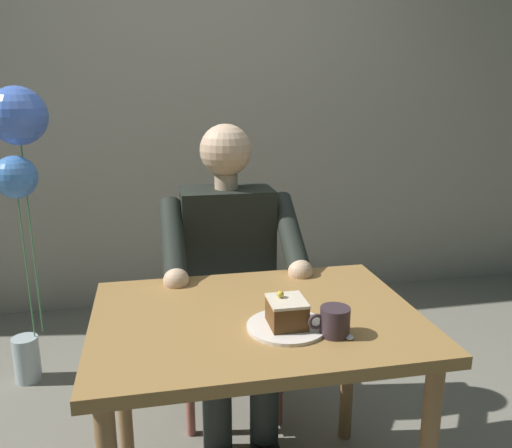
{
  "coord_description": "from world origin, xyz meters",
  "views": [
    {
      "loc": [
        0.29,
        1.39,
        1.36
      ],
      "look_at": [
        -0.02,
        -0.1,
        0.95
      ],
      "focal_mm": 36.43,
      "sensor_mm": 36.0,
      "label": 1
    }
  ],
  "objects_px": {
    "dining_table": "(256,342)",
    "balloon_display": "(18,164)",
    "coffee_cup": "(334,321)",
    "chair": "(225,294)",
    "dessert_spoon": "(344,331)",
    "cake_slice": "(287,312)",
    "seated_person": "(230,276)"
  },
  "relations": [
    {
      "from": "cake_slice",
      "to": "balloon_display",
      "type": "distance_m",
      "value": 1.48
    },
    {
      "from": "chair",
      "to": "seated_person",
      "type": "height_order",
      "value": "seated_person"
    },
    {
      "from": "dining_table",
      "to": "seated_person",
      "type": "xyz_separation_m",
      "value": [
        -0.0,
        -0.51,
        0.02
      ]
    },
    {
      "from": "dining_table",
      "to": "balloon_display",
      "type": "distance_m",
      "value": 1.39
    },
    {
      "from": "chair",
      "to": "dessert_spoon",
      "type": "relative_size",
      "value": 6.33
    },
    {
      "from": "dining_table",
      "to": "dessert_spoon",
      "type": "bearing_deg",
      "value": 141.74
    },
    {
      "from": "chair",
      "to": "cake_slice",
      "type": "distance_m",
      "value": 0.84
    },
    {
      "from": "dining_table",
      "to": "coffee_cup",
      "type": "distance_m",
      "value": 0.28
    },
    {
      "from": "cake_slice",
      "to": "balloon_display",
      "type": "height_order",
      "value": "balloon_display"
    },
    {
      "from": "dessert_spoon",
      "to": "balloon_display",
      "type": "xyz_separation_m",
      "value": [
        1.06,
        -1.19,
        0.32
      ]
    },
    {
      "from": "seated_person",
      "to": "balloon_display",
      "type": "distance_m",
      "value": 1.07
    },
    {
      "from": "seated_person",
      "to": "balloon_display",
      "type": "height_order",
      "value": "balloon_display"
    },
    {
      "from": "chair",
      "to": "dining_table",
      "type": "bearing_deg",
      "value": 90.0
    },
    {
      "from": "chair",
      "to": "dessert_spoon",
      "type": "xyz_separation_m",
      "value": [
        -0.21,
        0.85,
        0.22
      ]
    },
    {
      "from": "dining_table",
      "to": "chair",
      "type": "xyz_separation_m",
      "value": [
        0.0,
        -0.69,
        -0.12
      ]
    },
    {
      "from": "chair",
      "to": "dessert_spoon",
      "type": "distance_m",
      "value": 0.91
    },
    {
      "from": "coffee_cup",
      "to": "dessert_spoon",
      "type": "distance_m",
      "value": 0.05
    },
    {
      "from": "coffee_cup",
      "to": "balloon_display",
      "type": "xyz_separation_m",
      "value": [
        1.03,
        -1.19,
        0.29
      ]
    },
    {
      "from": "coffee_cup",
      "to": "dessert_spoon",
      "type": "bearing_deg",
      "value": -170.9
    },
    {
      "from": "seated_person",
      "to": "dining_table",
      "type": "bearing_deg",
      "value": 90.0
    },
    {
      "from": "dining_table",
      "to": "cake_slice",
      "type": "height_order",
      "value": "cake_slice"
    },
    {
      "from": "cake_slice",
      "to": "balloon_display",
      "type": "xyz_separation_m",
      "value": [
        0.91,
        -1.12,
        0.28
      ]
    },
    {
      "from": "dining_table",
      "to": "dessert_spoon",
      "type": "height_order",
      "value": "dessert_spoon"
    },
    {
      "from": "dining_table",
      "to": "dessert_spoon",
      "type": "xyz_separation_m",
      "value": [
        -0.21,
        0.17,
        0.1
      ]
    },
    {
      "from": "dining_table",
      "to": "balloon_display",
      "type": "xyz_separation_m",
      "value": [
        0.85,
        -1.02,
        0.42
      ]
    },
    {
      "from": "coffee_cup",
      "to": "dessert_spoon",
      "type": "relative_size",
      "value": 0.83
    },
    {
      "from": "seated_person",
      "to": "dessert_spoon",
      "type": "bearing_deg",
      "value": 107.35
    },
    {
      "from": "balloon_display",
      "to": "dessert_spoon",
      "type": "bearing_deg",
      "value": 131.86
    },
    {
      "from": "dining_table",
      "to": "seated_person",
      "type": "relative_size",
      "value": 0.79
    },
    {
      "from": "coffee_cup",
      "to": "seated_person",
      "type": "bearing_deg",
      "value": -75.27
    },
    {
      "from": "dining_table",
      "to": "dessert_spoon",
      "type": "relative_size",
      "value": 6.84
    },
    {
      "from": "chair",
      "to": "cake_slice",
      "type": "height_order",
      "value": "chair"
    }
  ]
}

